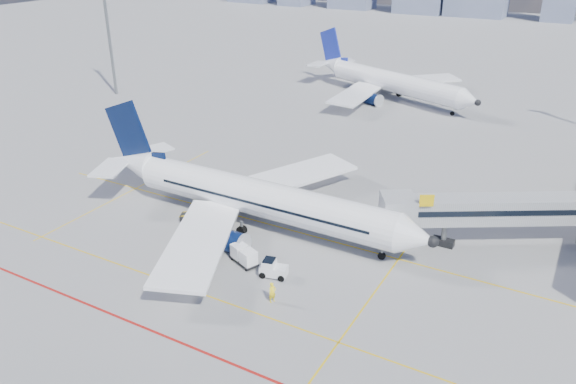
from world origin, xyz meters
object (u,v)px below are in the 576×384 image
Objects in this scene: second_aircraft at (388,81)px; belt_loader at (200,216)px; cargo_dolly at (244,255)px; baggage_tug at (272,268)px; ramp_worker at (272,292)px; main_aircraft at (249,196)px.

second_aircraft is 6.95× the size of belt_loader.
cargo_dolly is 10.36m from belt_loader.
baggage_tug is 3.99m from ramp_worker.
cargo_dolly is at bearing -60.29° from second_aircraft.
belt_loader is (-5.02, -2.31, -2.64)m from main_aircraft.
baggage_tug is at bearing 13.81° from cargo_dolly.
belt_loader is at bearing 174.01° from cargo_dolly.
belt_loader is at bearing 84.21° from ramp_worker.
main_aircraft is at bearing 121.45° from baggage_tug.
cargo_dolly is 0.62× the size of belt_loader.
cargo_dolly is 1.78× the size of ramp_worker.
cargo_dolly is at bearing 158.63° from baggage_tug.
main_aircraft is 7.43× the size of belt_loader.
ramp_worker reaches higher than cargo_dolly.
second_aircraft is at bearing 95.26° from main_aircraft.
main_aircraft is at bearing 141.84° from cargo_dolly.
cargo_dolly is 6.79m from ramp_worker.
second_aircraft is at bearing 120.49° from cargo_dolly.
belt_loader is 2.86× the size of ramp_worker.
second_aircraft reaches higher than belt_loader.
baggage_tug is 3.52m from cargo_dolly.
cargo_dolly is at bearing 79.84° from ramp_worker.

